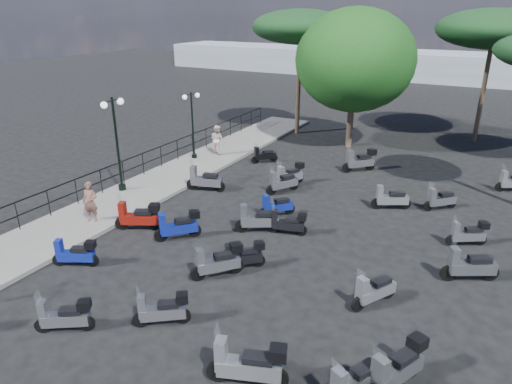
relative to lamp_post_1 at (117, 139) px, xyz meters
The scene contains 34 objects.
ground 7.86m from the lamp_post_1, 11.29° to the right, with size 120.00×120.00×0.00m, color black.
sidewalk 3.01m from the lamp_post_1, 62.77° to the left, with size 3.00×30.00×0.15m, color #605E5C.
railing 2.18m from the lamp_post_1, 110.63° to the left, with size 0.04×26.04×1.10m.
lamp_post_1 is the anchor object (origin of this frame).
lamp_post_2 5.44m from the lamp_post_1, 88.94° to the left, with size 0.50×1.02×3.59m.
woman 3.62m from the lamp_post_1, 66.27° to the right, with size 0.58×0.38×1.59m, color brown.
pedestrian_far 6.91m from the lamp_post_1, 83.14° to the left, with size 0.79×0.62×1.63m, color beige.
scooter_1 6.68m from the lamp_post_1, 59.58° to the right, with size 1.40×0.85×1.20m.
scooter_2 4.53m from the lamp_post_1, 37.70° to the right, with size 1.65×0.98×1.42m.
scooter_3 5.88m from the lamp_post_1, 25.46° to the right, with size 1.28×1.38×1.37m.
scooter_4 4.24m from the lamp_post_1, 32.23° to the left, with size 1.79×0.76×1.46m.
scooter_5 8.07m from the lamp_post_1, 61.87° to the left, with size 1.07×1.17×1.19m.
scooter_7 9.86m from the lamp_post_1, 54.83° to the right, with size 1.35×0.97×1.22m.
scooter_8 8.73m from the lamp_post_1, 26.55° to the right, with size 1.25×1.41×1.37m.
scooter_9 8.56m from the lamp_post_1, ahead, with size 1.47×0.61×1.19m.
scooter_10 7.53m from the lamp_post_1, 28.47° to the left, with size 1.02×1.54×1.38m.
scooter_11 7.96m from the lamp_post_1, 35.14° to the left, with size 0.95×1.55×1.34m.
scooter_12 10.19m from the lamp_post_1, 40.47° to the right, with size 1.31×1.04×1.22m.
scooter_13 8.85m from the lamp_post_1, 20.44° to the right, with size 1.19×1.11×1.18m.
scooter_14 7.53m from the lamp_post_1, ahead, with size 1.57×1.04×1.41m.
scooter_15 7.61m from the lamp_post_1, ahead, with size 1.09×1.27×1.25m.
scooter_16 11.90m from the lamp_post_1, 42.85° to the left, with size 1.42×1.45×1.47m.
scooter_17 12.96m from the lamp_post_1, 34.21° to the right, with size 1.78×0.89×1.48m.
scooter_18 14.49m from the lamp_post_1, 26.97° to the right, with size 0.93×1.55×1.35m.
scooter_19 12.77m from the lamp_post_1, 13.55° to the right, with size 0.95×1.48×1.31m.
scooter_20 13.98m from the lamp_post_1, 20.67° to the left, with size 1.19×1.19×1.27m.
scooter_21 11.96m from the lamp_post_1, 19.63° to the left, with size 1.51×0.93×1.32m.
scooter_24 14.80m from the lamp_post_1, 23.11° to the right, with size 1.01×1.68×1.44m.
scooter_25 14.62m from the lamp_post_1, ahead, with size 1.63×1.03×1.44m.
scooter_26 14.53m from the lamp_post_1, ahead, with size 1.32×0.92×1.18m.
broadleaf_tree 14.09m from the lamp_post_1, 61.13° to the left, with size 6.80×6.80×7.93m.
pine_0 21.97m from the lamp_post_1, 51.89° to the left, with size 6.60×6.60×7.83m.
pine_2 14.36m from the lamp_post_1, 78.65° to the left, with size 6.03×6.03×7.77m.
distant_hills 44.16m from the lamp_post_1, 80.49° to the left, with size 70.00×8.00×3.00m, color gray.
Camera 1 is at (7.18, -12.55, 7.84)m, focal length 32.00 mm.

